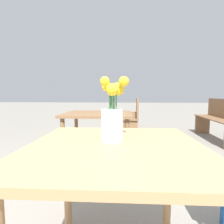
{
  "coord_description": "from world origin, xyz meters",
  "views": [
    {
      "loc": [
        0.05,
        -0.78,
        0.93
      ],
      "look_at": [
        -0.02,
        0.06,
        0.85
      ],
      "focal_mm": 28.0,
      "sensor_mm": 36.0,
      "label": 1
    }
  ],
  "objects_px": {
    "flower_vase": "(113,117)",
    "bench_middle": "(133,114)",
    "table_front": "(115,167)",
    "bench_near": "(220,118)",
    "table_back": "(98,121)"
  },
  "relations": [
    {
      "from": "table_front",
      "to": "flower_vase",
      "type": "bearing_deg",
      "value": 105.41
    },
    {
      "from": "flower_vase",
      "to": "bench_near",
      "type": "distance_m",
      "value": 3.51
    },
    {
      "from": "bench_near",
      "to": "table_back",
      "type": "distance_m",
      "value": 2.73
    },
    {
      "from": "table_front",
      "to": "bench_middle",
      "type": "height_order",
      "value": "bench_middle"
    },
    {
      "from": "bench_middle",
      "to": "table_back",
      "type": "height_order",
      "value": "bench_middle"
    },
    {
      "from": "table_front",
      "to": "table_back",
      "type": "xyz_separation_m",
      "value": [
        -0.31,
        1.44,
        -0.01
      ]
    },
    {
      "from": "bench_near",
      "to": "table_back",
      "type": "bearing_deg",
      "value": -146.91
    },
    {
      "from": "table_front",
      "to": "bench_middle",
      "type": "distance_m",
      "value": 3.43
    },
    {
      "from": "flower_vase",
      "to": "bench_middle",
      "type": "xyz_separation_m",
      "value": [
        0.25,
        3.35,
        -0.36
      ]
    },
    {
      "from": "flower_vase",
      "to": "bench_near",
      "type": "xyz_separation_m",
      "value": [
        1.99,
        2.86,
        -0.37
      ]
    },
    {
      "from": "flower_vase",
      "to": "bench_middle",
      "type": "relative_size",
      "value": 0.19
    },
    {
      "from": "flower_vase",
      "to": "bench_near",
      "type": "bearing_deg",
      "value": 55.14
    },
    {
      "from": "flower_vase",
      "to": "bench_middle",
      "type": "distance_m",
      "value": 3.38
    },
    {
      "from": "table_front",
      "to": "table_back",
      "type": "relative_size",
      "value": 0.94
    },
    {
      "from": "flower_vase",
      "to": "bench_middle",
      "type": "bearing_deg",
      "value": 85.69
    }
  ]
}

